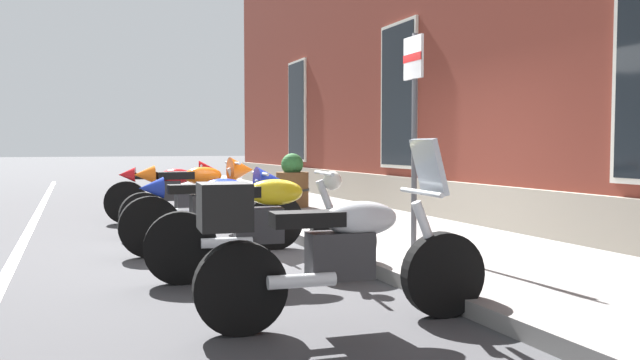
{
  "coord_description": "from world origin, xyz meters",
  "views": [
    {
      "loc": [
        6.96,
        -2.59,
        1.23
      ],
      "look_at": [
        0.04,
        0.15,
        0.82
      ],
      "focal_mm": 35.04,
      "sensor_mm": 36.0,
      "label": 1
    }
  ],
  "objects_px": {
    "motorcycle_silver_touring": "(330,249)",
    "parking_sign": "(414,110)",
    "motorcycle_orange_sport": "(202,193)",
    "motorcycle_blue_sport": "(221,206)",
    "motorcycle_yellow_naked": "(266,227)",
    "barrel_planter": "(292,184)",
    "motorcycle_red_sport": "(174,189)"
  },
  "relations": [
    {
      "from": "motorcycle_red_sport",
      "to": "barrel_planter",
      "type": "relative_size",
      "value": 2.08
    },
    {
      "from": "motorcycle_blue_sport",
      "to": "motorcycle_yellow_naked",
      "type": "relative_size",
      "value": 0.99
    },
    {
      "from": "motorcycle_silver_touring",
      "to": "parking_sign",
      "type": "xyz_separation_m",
      "value": [
        -1.87,
        1.72,
        1.07
      ]
    },
    {
      "from": "motorcycle_yellow_naked",
      "to": "motorcycle_orange_sport",
      "type": "bearing_deg",
      "value": -179.83
    },
    {
      "from": "motorcycle_red_sport",
      "to": "parking_sign",
      "type": "distance_m",
      "value": 4.88
    },
    {
      "from": "motorcycle_orange_sport",
      "to": "motorcycle_blue_sport",
      "type": "distance_m",
      "value": 1.45
    },
    {
      "from": "motorcycle_blue_sport",
      "to": "barrel_planter",
      "type": "height_order",
      "value": "barrel_planter"
    },
    {
      "from": "motorcycle_red_sport",
      "to": "motorcycle_orange_sport",
      "type": "relative_size",
      "value": 0.99
    },
    {
      "from": "motorcycle_blue_sport",
      "to": "parking_sign",
      "type": "xyz_separation_m",
      "value": [
        1.31,
        1.75,
        1.06
      ]
    },
    {
      "from": "motorcycle_orange_sport",
      "to": "parking_sign",
      "type": "xyz_separation_m",
      "value": [
        2.76,
        1.7,
        1.02
      ]
    },
    {
      "from": "motorcycle_blue_sport",
      "to": "motorcycle_yellow_naked",
      "type": "bearing_deg",
      "value": 2.33
    },
    {
      "from": "motorcycle_yellow_naked",
      "to": "barrel_planter",
      "type": "distance_m",
      "value": 5.57
    },
    {
      "from": "motorcycle_yellow_naked",
      "to": "barrel_planter",
      "type": "relative_size",
      "value": 2.21
    },
    {
      "from": "motorcycle_yellow_naked",
      "to": "parking_sign",
      "type": "height_order",
      "value": "parking_sign"
    },
    {
      "from": "motorcycle_red_sport",
      "to": "barrel_planter",
      "type": "height_order",
      "value": "barrel_planter"
    },
    {
      "from": "motorcycle_yellow_naked",
      "to": "barrel_planter",
      "type": "bearing_deg",
      "value": 158.46
    },
    {
      "from": "parking_sign",
      "to": "barrel_planter",
      "type": "height_order",
      "value": "parking_sign"
    },
    {
      "from": "motorcycle_blue_sport",
      "to": "motorcycle_yellow_naked",
      "type": "height_order",
      "value": "motorcycle_yellow_naked"
    },
    {
      "from": "motorcycle_orange_sport",
      "to": "parking_sign",
      "type": "height_order",
      "value": "parking_sign"
    },
    {
      "from": "barrel_planter",
      "to": "motorcycle_orange_sport",
      "type": "bearing_deg",
      "value": -43.58
    },
    {
      "from": "motorcycle_orange_sport",
      "to": "motorcycle_blue_sport",
      "type": "xyz_separation_m",
      "value": [
        1.45,
        -0.06,
        -0.04
      ]
    },
    {
      "from": "motorcycle_red_sport",
      "to": "motorcycle_yellow_naked",
      "type": "bearing_deg",
      "value": 1.59
    },
    {
      "from": "motorcycle_yellow_naked",
      "to": "parking_sign",
      "type": "xyz_separation_m",
      "value": [
        -0.26,
        1.69,
        1.11
      ]
    },
    {
      "from": "motorcycle_orange_sport",
      "to": "barrel_planter",
      "type": "relative_size",
      "value": 2.1
    },
    {
      "from": "motorcycle_orange_sport",
      "to": "motorcycle_yellow_naked",
      "type": "distance_m",
      "value": 3.03
    },
    {
      "from": "motorcycle_blue_sport",
      "to": "motorcycle_silver_touring",
      "type": "distance_m",
      "value": 3.18
    },
    {
      "from": "motorcycle_red_sport",
      "to": "motorcycle_silver_touring",
      "type": "distance_m",
      "value": 6.27
    },
    {
      "from": "motorcycle_blue_sport",
      "to": "motorcycle_yellow_naked",
      "type": "distance_m",
      "value": 1.58
    },
    {
      "from": "motorcycle_orange_sport",
      "to": "barrel_planter",
      "type": "height_order",
      "value": "barrel_planter"
    },
    {
      "from": "motorcycle_red_sport",
      "to": "motorcycle_blue_sport",
      "type": "bearing_deg",
      "value": 1.22
    },
    {
      "from": "motorcycle_yellow_naked",
      "to": "motorcycle_silver_touring",
      "type": "xyz_separation_m",
      "value": [
        1.6,
        -0.03,
        0.04
      ]
    },
    {
      "from": "motorcycle_yellow_naked",
      "to": "parking_sign",
      "type": "bearing_deg",
      "value": 98.91
    }
  ]
}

